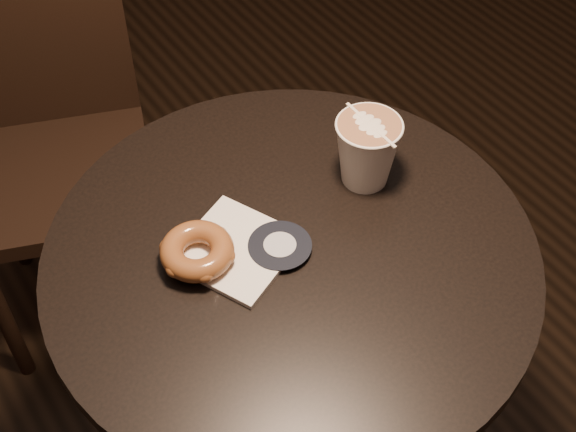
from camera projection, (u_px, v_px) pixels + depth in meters
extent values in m
cylinder|color=black|center=(291.00, 257.00, 1.13)|extent=(0.70, 0.70, 0.03)
cylinder|color=black|center=(290.00, 386.00, 1.41)|extent=(0.07, 0.07, 0.70)
cube|color=black|center=(57.00, 176.00, 1.66)|extent=(0.50, 0.50, 0.04)
cube|color=black|center=(22.00, 13.00, 1.56)|extent=(0.38, 0.17, 0.52)
cylinder|color=black|center=(3.00, 315.00, 1.69)|extent=(0.03, 0.03, 0.44)
cylinder|color=black|center=(159.00, 287.00, 1.74)|extent=(0.03, 0.03, 0.44)
cylinder|color=black|center=(3.00, 203.00, 1.90)|extent=(0.03, 0.03, 0.44)
cylinder|color=black|center=(142.00, 180.00, 1.95)|extent=(0.03, 0.03, 0.44)
cube|color=white|center=(236.00, 249.00, 1.12)|extent=(0.19, 0.19, 0.01)
torus|color=brown|center=(197.00, 251.00, 1.09)|extent=(0.10, 0.10, 0.03)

